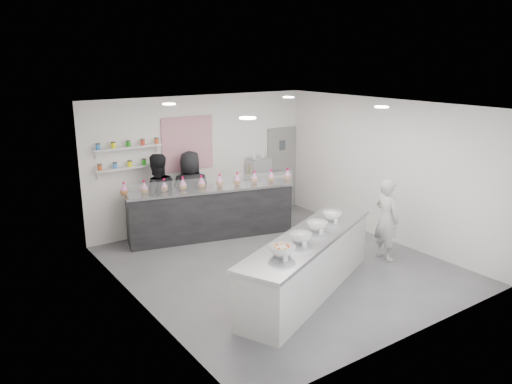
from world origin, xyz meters
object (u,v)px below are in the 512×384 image
espresso_ledge (262,195)px  back_bar (211,212)px  prep_counter (309,264)px  staff_left (157,198)px  woman_prep (386,219)px  staff_right (191,192)px  espresso_machine (259,167)px

espresso_ledge → back_bar: bearing=-159.6°
prep_counter → staff_left: staff_left is taller
espresso_ledge → prep_counter: bearing=-115.1°
woman_prep → staff_right: bearing=40.9°
espresso_machine → back_bar: bearing=-158.5°
staff_right → espresso_ledge: bearing=-154.4°
espresso_ledge → staff_right: 2.10m
espresso_machine → woman_prep: size_ratio=0.34×
prep_counter → espresso_ledge: espresso_ledge is taller
prep_counter → woman_prep: 2.20m
woman_prep → staff_right: staff_right is taller
prep_counter → staff_right: bearing=68.6°
espresso_ledge → staff_right: bearing=-175.0°
back_bar → espresso_ledge: (1.83, 0.68, -0.04)m
back_bar → woman_prep: (2.17, -2.97, 0.25)m
back_bar → woman_prep: size_ratio=2.24×
back_bar → espresso_ledge: back_bar is taller
back_bar → staff_right: size_ratio=1.94×
staff_left → espresso_machine: bearing=-163.9°
espresso_ledge → woman_prep: woman_prep is taller
prep_counter → back_bar: back_bar is taller
espresso_ledge → woman_prep: 3.68m
back_bar → espresso_ledge: bearing=34.4°
back_bar → staff_right: staff_right is taller
espresso_ledge → espresso_machine: size_ratio=2.56×
back_bar → staff_left: staff_left is taller
prep_counter → back_bar: bearing=65.3°
espresso_machine → espresso_ledge: bearing=0.0°
back_bar → prep_counter: bearing=-75.8°
back_bar → espresso_ledge: 1.96m
espresso_machine → staff_left: bearing=-176.3°
espresso_machine → staff_left: staff_left is taller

